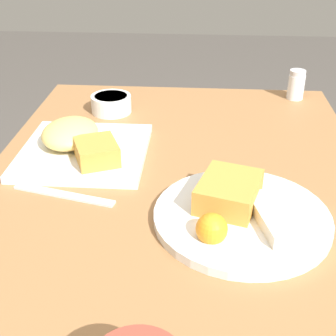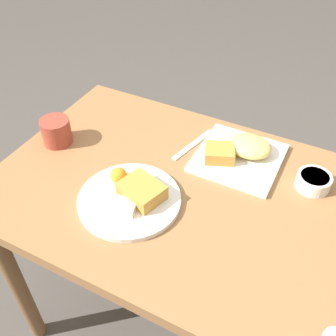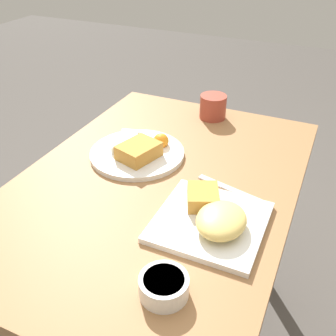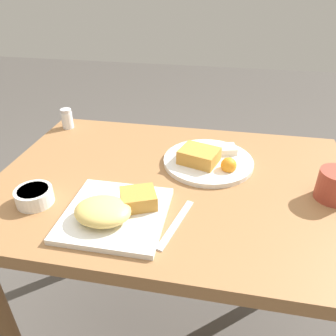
{
  "view_description": "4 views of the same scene",
  "coord_description": "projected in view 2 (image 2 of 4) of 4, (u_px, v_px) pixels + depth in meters",
  "views": [
    {
      "loc": [
        0.65,
        0.03,
        1.12
      ],
      "look_at": [
        -0.0,
        -0.01,
        0.75
      ],
      "focal_mm": 50.0,
      "sensor_mm": 36.0,
      "label": 1
    },
    {
      "loc": [
        -0.31,
        0.66,
        1.45
      ],
      "look_at": [
        0.03,
        -0.0,
        0.77
      ],
      "focal_mm": 42.0,
      "sensor_mm": 36.0,
      "label": 2
    },
    {
      "loc": [
        -0.73,
        -0.36,
        1.28
      ],
      "look_at": [
        0.03,
        -0.02,
        0.74
      ],
      "focal_mm": 42.0,
      "sensor_mm": 36.0,
      "label": 3
    },
    {
      "loc": [
        0.12,
        -0.73,
        1.21
      ],
      "look_at": [
        -0.02,
        0.01,
        0.74
      ],
      "focal_mm": 35.0,
      "sensor_mm": 36.0,
      "label": 4
    }
  ],
  "objects": [
    {
      "name": "dining_table",
      "position": [
        176.0,
        212.0,
        1.1
      ],
      "size": [
        0.97,
        0.67,
        0.71
      ],
      "color": "olive",
      "rests_on": "ground_plane"
    },
    {
      "name": "butter_knife",
      "position": [
        193.0,
        145.0,
        1.16
      ],
      "size": [
        0.06,
        0.17,
        0.0
      ],
      "rotation": [
        0.0,
        0.0,
        1.32
      ],
      "color": "silver",
      "rests_on": "dining_table"
    },
    {
      "name": "coffee_mug",
      "position": [
        56.0,
        131.0,
        1.15
      ],
      "size": [
        0.09,
        0.09,
        0.08
      ],
      "color": "#9E3D2D",
      "rests_on": "dining_table"
    },
    {
      "name": "plate_square_near",
      "position": [
        240.0,
        153.0,
        1.1
      ],
      "size": [
        0.23,
        0.23,
        0.06
      ],
      "color": "white",
      "rests_on": "dining_table"
    },
    {
      "name": "sauce_ramekin",
      "position": [
        314.0,
        181.0,
        1.02
      ],
      "size": [
        0.09,
        0.09,
        0.04
      ],
      "color": "white",
      "rests_on": "dining_table"
    },
    {
      "name": "plate_oval_far",
      "position": [
        130.0,
        197.0,
        0.99
      ],
      "size": [
        0.26,
        0.26,
        0.05
      ],
      "color": "white",
      "rests_on": "dining_table"
    },
    {
      "name": "ground_plane",
      "position": [
        174.0,
        318.0,
        1.51
      ],
      "size": [
        8.0,
        8.0,
        0.0
      ],
      "primitive_type": "plane",
      "color": "#4C4742"
    }
  ]
}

